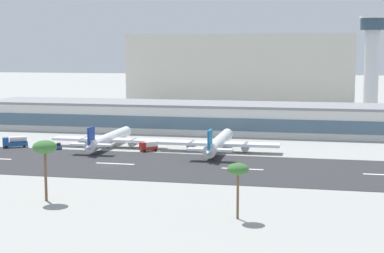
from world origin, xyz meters
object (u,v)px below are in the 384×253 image
at_px(airliner_navy_tail_gate_0, 108,139).
at_px(service_box_truck_2, 148,146).
at_px(terminal_building, 194,117).
at_px(palm_tree_0, 45,148).
at_px(palm_tree_1, 238,170).
at_px(service_fuel_truck_1, 15,142).
at_px(airliner_blue_tail_gate_1, 218,143).
at_px(service_baggage_tug_0, 59,146).
at_px(distant_hotel_block, 240,73).
at_px(control_tower, 372,60).

bearing_deg(airliner_navy_tail_gate_0, service_box_truck_2, -107.64).
distance_m(terminal_building, airliner_navy_tail_gate_0, 53.51).
relative_size(terminal_building, palm_tree_0, 12.96).
height_order(airliner_navy_tail_gate_0, service_box_truck_2, airliner_navy_tail_gate_0).
height_order(terminal_building, service_box_truck_2, terminal_building).
relative_size(service_box_truck_2, palm_tree_1, 0.53).
bearing_deg(service_fuel_truck_1, airliner_blue_tail_gate_1, 153.00).
xyz_separation_m(airliner_navy_tail_gate_0, palm_tree_0, (13.00, -75.85, 9.08)).
distance_m(service_fuel_truck_1, palm_tree_1, 116.71).
bearing_deg(service_fuel_truck_1, airliner_navy_tail_gate_0, 161.18).
xyz_separation_m(service_baggage_tug_0, service_box_truck_2, (31.35, 2.51, 0.74)).
distance_m(terminal_building, distant_hotel_block, 91.90).
bearing_deg(service_baggage_tug_0, distant_hotel_block, -35.69).
bearing_deg(distant_hotel_block, airliner_blue_tail_gate_1, -84.91).
distance_m(distant_hotel_block, palm_tree_1, 223.77).
bearing_deg(service_box_truck_2, palm_tree_0, 44.32).
bearing_deg(airliner_blue_tail_gate_1, distant_hotel_block, 3.80).
distance_m(control_tower, airliner_blue_tail_gate_1, 110.51).
bearing_deg(airliner_blue_tail_gate_1, airliner_navy_tail_gate_0, 85.95).
relative_size(control_tower, palm_tree_0, 3.57).
height_order(distant_hotel_block, service_box_truck_2, distant_hotel_block).
distance_m(service_box_truck_2, palm_tree_1, 87.50).
distance_m(control_tower, airliner_navy_tail_gate_0, 133.21).
height_order(control_tower, airliner_navy_tail_gate_0, control_tower).
height_order(terminal_building, control_tower, control_tower).
height_order(airliner_blue_tail_gate_1, service_box_truck_2, airliner_blue_tail_gate_1).
xyz_separation_m(airliner_navy_tail_gate_0, airliner_blue_tail_gate_1, (39.53, -1.90, 0.17)).
height_order(terminal_building, palm_tree_0, palm_tree_0).
xyz_separation_m(airliner_navy_tail_gate_0, service_baggage_tug_0, (-15.17, -7.40, -1.89)).
bearing_deg(terminal_building, airliner_navy_tail_gate_0, -112.36).
distance_m(distant_hotel_block, airliner_navy_tail_gate_0, 143.54).
height_order(service_fuel_truck_1, palm_tree_1, palm_tree_1).
bearing_deg(control_tower, service_box_truck_2, -129.20).
bearing_deg(service_baggage_tug_0, airliner_navy_tail_gate_0, -83.75).
bearing_deg(service_baggage_tug_0, service_fuel_truck_1, 68.38).
bearing_deg(terminal_building, service_box_truck_2, -94.38).
relative_size(control_tower, airliner_blue_tail_gate_1, 1.06).
height_order(service_box_truck_2, palm_tree_0, palm_tree_0).
xyz_separation_m(terminal_building, service_box_truck_2, (-4.16, -54.29, -4.23)).
distance_m(distant_hotel_block, service_box_truck_2, 146.38).
bearing_deg(service_baggage_tug_0, palm_tree_0, -177.36).
bearing_deg(service_box_truck_2, service_baggage_tug_0, -38.53).
relative_size(distant_hotel_block, palm_tree_1, 10.76).
xyz_separation_m(terminal_building, airliner_navy_tail_gate_0, (-20.33, -49.41, -3.08)).
xyz_separation_m(distant_hotel_block, service_baggage_tug_0, (-42.09, -147.20, -20.18)).
height_order(airliner_navy_tail_gate_0, service_baggage_tug_0, airliner_navy_tail_gate_0).
relative_size(airliner_blue_tail_gate_1, palm_tree_0, 3.38).
xyz_separation_m(airliner_blue_tail_gate_1, service_fuel_truck_1, (-71.34, -4.95, -1.07)).
relative_size(control_tower, airliner_navy_tail_gate_0, 1.12).
height_order(airliner_blue_tail_gate_1, palm_tree_1, palm_tree_1).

